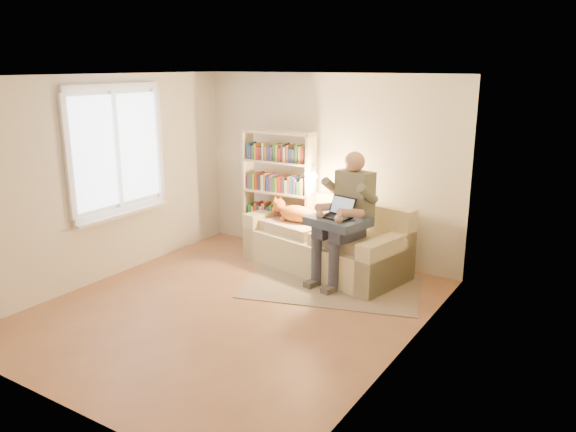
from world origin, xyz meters
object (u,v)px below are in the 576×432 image
Objects in this scene: sofa at (327,244)px; bookshelf at (279,187)px; person at (347,211)px; cat at (291,212)px; laptop at (343,213)px.

sofa is 1.31× the size of bookshelf.
bookshelf is at bearing 174.42° from person.
cat is (-0.96, 0.23, -0.20)m from person.
cat is 0.44× the size of bookshelf.
laptop is 1.45m from bookshelf.
sofa is 0.68m from cat.
bookshelf reaches higher than sofa.
sofa is 1.43× the size of person.
person is 0.91× the size of bookshelf.
laptop reaches higher than sofa.
bookshelf is at bearing 168.32° from laptop.
person is at bearing -20.09° from bookshelf.
cat is 1.10m from laptop.
sofa is at bearing 148.15° from laptop.
person is (0.41, -0.25, 0.59)m from sofa.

